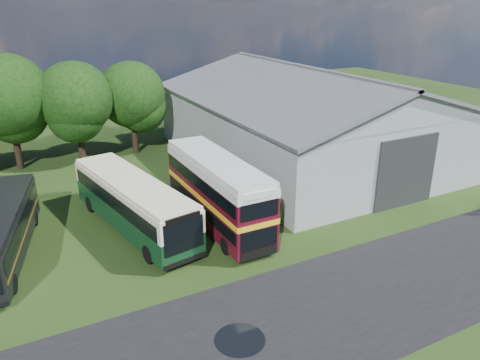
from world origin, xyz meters
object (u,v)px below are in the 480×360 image
bus_green_single (133,203)px  bus_maroon_double (217,193)px  bus_dark_single (0,232)px  storage_shed (305,113)px

bus_green_single → bus_maroon_double: size_ratio=1.18×
bus_maroon_double → bus_dark_single: size_ratio=0.94×
bus_maroon_double → storage_shed: bearing=34.4°
bus_dark_single → storage_shed: bearing=28.2°
storage_shed → bus_dark_single: storage_shed is taller
bus_green_single → bus_dark_single: size_ratio=1.11×
storage_shed → bus_maroon_double: 15.50m
bus_green_single → bus_maroon_double: bearing=-31.9°
storage_shed → bus_maroon_double: storage_shed is taller
storage_shed → bus_green_single: 18.92m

